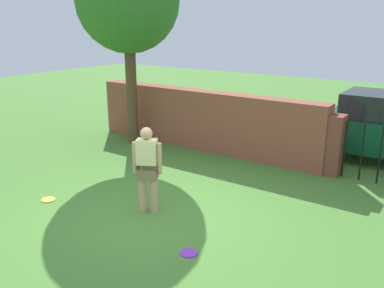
{
  "coord_description": "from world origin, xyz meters",
  "views": [
    {
      "loc": [
        4.56,
        -5.14,
        3.42
      ],
      "look_at": [
        -0.06,
        1.49,
        1.0
      ],
      "focal_mm": 38.74,
      "sensor_mm": 36.0,
      "label": 1
    }
  ],
  "objects_px": {
    "tree": "(128,2)",
    "person": "(147,166)",
    "frisbee_yellow": "(48,200)",
    "frisbee_purple": "(189,253)"
  },
  "relations": [
    {
      "from": "tree",
      "to": "person",
      "type": "bearing_deg",
      "value": -43.97
    },
    {
      "from": "person",
      "to": "frisbee_purple",
      "type": "xyz_separation_m",
      "value": [
        1.45,
        -0.76,
        -0.89
      ]
    },
    {
      "from": "frisbee_purple",
      "to": "frisbee_yellow",
      "type": "distance_m",
      "value": 3.42
    },
    {
      "from": "frisbee_yellow",
      "to": "tree",
      "type": "bearing_deg",
      "value": 108.95
    },
    {
      "from": "person",
      "to": "tree",
      "type": "bearing_deg",
      "value": -70.76
    },
    {
      "from": "tree",
      "to": "frisbee_yellow",
      "type": "height_order",
      "value": "tree"
    },
    {
      "from": "person",
      "to": "frisbee_yellow",
      "type": "xyz_separation_m",
      "value": [
        -1.97,
        -0.75,
        -0.89
      ]
    },
    {
      "from": "person",
      "to": "frisbee_yellow",
      "type": "relative_size",
      "value": 6.0
    },
    {
      "from": "person",
      "to": "frisbee_purple",
      "type": "relative_size",
      "value": 6.0
    },
    {
      "from": "person",
      "to": "frisbee_purple",
      "type": "height_order",
      "value": "person"
    }
  ]
}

